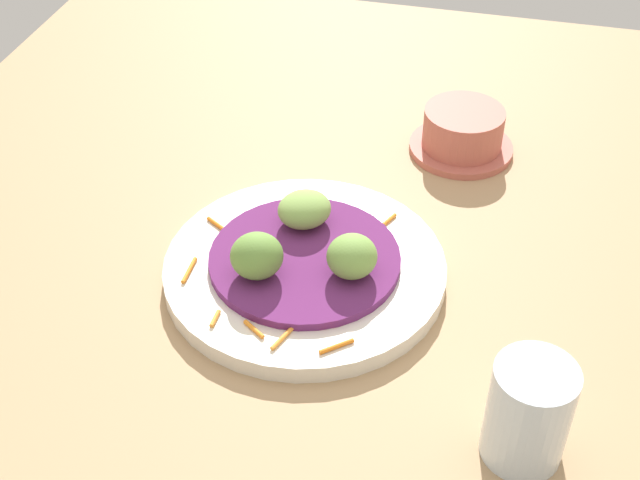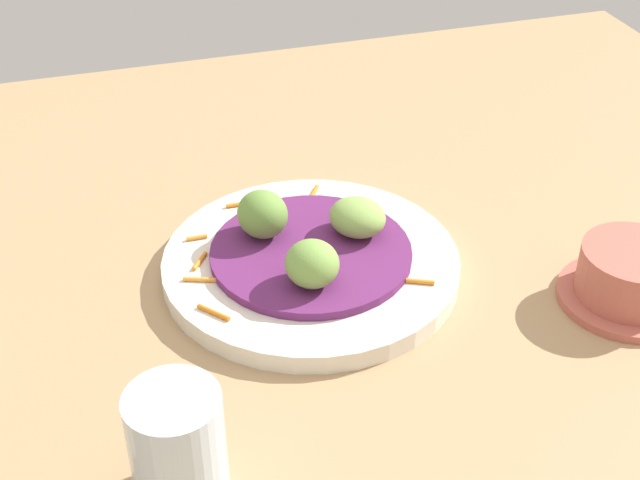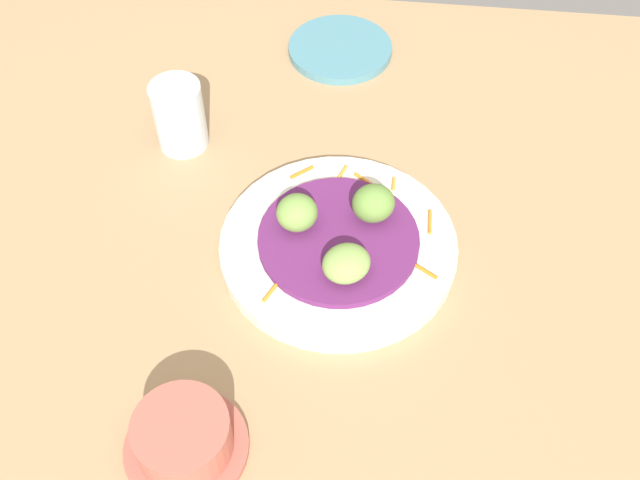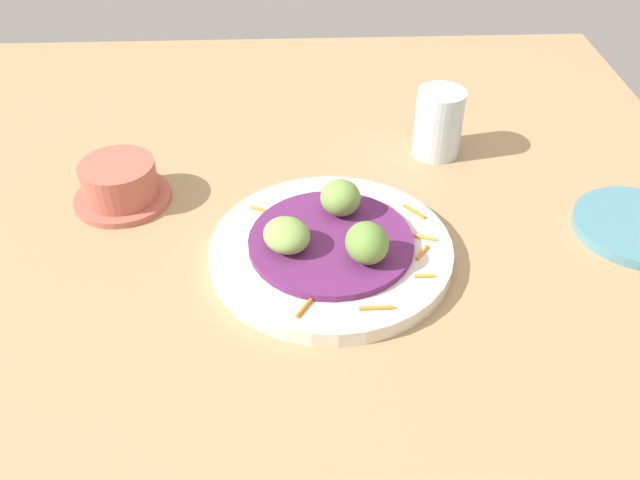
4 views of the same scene
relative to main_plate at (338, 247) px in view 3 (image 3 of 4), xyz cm
name	(u,v)px [view 3 (image 3 of 4)]	position (x,y,z in cm)	size (l,w,h in cm)	color
table_surface	(284,295)	(-5.85, 5.37, -1.90)	(110.00, 110.00, 2.00)	tan
main_plate	(338,247)	(0.00, 0.00, 0.00)	(26.57, 26.57, 1.79)	silver
cabbage_bed	(338,239)	(0.00, 0.00, 1.31)	(17.97, 17.97, 0.83)	#60235B
carrot_garnish	(360,210)	(4.72, -1.99, 1.10)	(20.57, 18.23, 0.40)	orange
guac_scoop_left	(297,213)	(1.29, 4.74, 3.73)	(4.49, 4.61, 4.02)	#759E47
guac_scoop_center	(346,263)	(-4.75, -1.25, 3.38)	(4.73, 5.26, 3.32)	#84A851
guac_scoop_right	(373,203)	(3.46, -3.49, 3.89)	(4.42, 4.80, 4.33)	olive
side_plate_small	(340,49)	(35.74, 3.24, -0.33)	(14.69, 14.69, 1.14)	teal
terracotta_bowl	(184,438)	(-24.85, 11.78, 1.50)	(11.69, 11.69, 5.23)	#B75B4C
water_glass	(179,116)	(15.28, 21.22, 3.60)	(6.31, 6.31, 8.99)	silver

